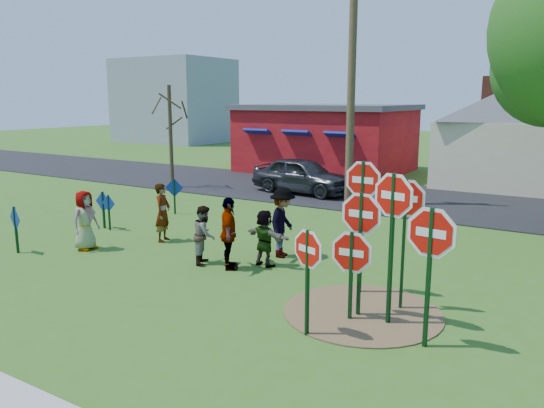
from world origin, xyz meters
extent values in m
plane|color=#38601B|center=(0.00, 0.00, 0.00)|extent=(120.00, 120.00, 0.00)
cube|color=black|center=(0.00, 11.50, 0.02)|extent=(120.00, 7.50, 0.04)
cylinder|color=brown|center=(4.50, -1.00, 0.01)|extent=(3.20, 3.20, 0.03)
cube|color=maroon|center=(-5.50, 18.00, 1.80)|extent=(9.00, 7.00, 3.60)
cube|color=#4C4C51|center=(-5.50, 18.00, 3.75)|extent=(9.40, 7.40, 0.30)
cube|color=navy|center=(-8.00, 14.40, 2.40)|extent=(1.60, 0.78, 0.45)
cube|color=navy|center=(-5.50, 14.40, 2.40)|extent=(1.60, 0.78, 0.45)
cube|color=navy|center=(-3.00, 14.40, 2.40)|extent=(1.60, 0.78, 0.45)
cube|color=beige|center=(5.50, 18.00, 1.60)|extent=(8.00, 7.00, 3.20)
pyramid|color=#4C4C51|center=(5.50, 18.00, 5.40)|extent=(9.40, 9.40, 2.20)
cube|color=brown|center=(3.50, 17.00, 4.60)|extent=(0.55, 0.55, 1.40)
cube|color=#8C939E|center=(-28.00, 30.00, 4.00)|extent=(10.00, 8.00, 8.00)
cube|color=black|center=(4.02, -2.49, 0.99)|extent=(0.07, 0.08, 1.98)
cylinder|color=white|center=(4.02, -2.49, 1.64)|extent=(0.91, 0.33, 0.96)
cylinder|color=red|center=(4.02, -2.49, 1.64)|extent=(0.79, 0.29, 0.83)
cube|color=white|center=(4.02, -2.49, 1.64)|extent=(0.40, 0.14, 0.12)
cube|color=black|center=(4.01, 0.03, 1.47)|extent=(0.06, 0.08, 2.95)
cylinder|color=white|center=(4.01, 0.03, 2.55)|extent=(1.11, 0.08, 1.11)
cylinder|color=red|center=(4.01, 0.03, 2.55)|extent=(0.95, 0.08, 0.95)
cube|color=white|center=(4.01, 0.03, 2.55)|extent=(0.49, 0.03, 0.14)
cylinder|color=gold|center=(4.01, 0.03, 2.55)|extent=(1.11, 0.08, 1.11)
cube|color=black|center=(5.12, -1.24, 1.46)|extent=(0.08, 0.09, 2.92)
cylinder|color=white|center=(5.12, -1.24, 2.51)|extent=(1.10, 0.31, 1.14)
cylinder|color=red|center=(5.12, -1.24, 2.51)|extent=(0.95, 0.27, 0.98)
cube|color=white|center=(5.12, -1.24, 2.51)|extent=(0.48, 0.13, 0.14)
cube|color=black|center=(5.09, -0.40, 1.35)|extent=(0.06, 0.08, 2.70)
cylinder|color=white|center=(5.09, -0.40, 2.32)|extent=(1.04, 0.15, 1.05)
cylinder|color=red|center=(5.09, -0.40, 2.32)|extent=(0.90, 0.14, 0.90)
cube|color=white|center=(5.09, -0.40, 2.32)|extent=(0.46, 0.07, 0.13)
cylinder|color=gold|center=(5.09, -0.40, 2.32)|extent=(1.04, 0.15, 1.05)
cube|color=black|center=(4.41, -1.44, 0.89)|extent=(0.06, 0.08, 1.77)
cylinder|color=white|center=(4.41, -1.44, 1.37)|extent=(1.12, 0.08, 1.12)
cylinder|color=red|center=(4.41, -1.44, 1.37)|extent=(0.96, 0.08, 0.96)
cube|color=white|center=(4.41, -1.44, 1.37)|extent=(0.49, 0.03, 0.14)
cube|color=black|center=(5.99, -1.81, 1.24)|extent=(0.07, 0.09, 2.48)
cylinder|color=white|center=(5.99, -1.81, 2.05)|extent=(1.18, 0.17, 1.19)
cylinder|color=red|center=(5.99, -1.81, 2.05)|extent=(1.02, 0.15, 1.02)
cube|color=white|center=(5.99, -1.81, 2.05)|extent=(0.52, 0.07, 0.15)
cylinder|color=gold|center=(5.99, -1.81, 2.05)|extent=(1.18, 0.16, 1.19)
cube|color=black|center=(4.47, -1.17, 1.24)|extent=(0.06, 0.08, 2.49)
cylinder|color=white|center=(4.47, -1.17, 2.08)|extent=(1.12, 0.05, 1.12)
cylinder|color=red|center=(4.47, -1.17, 2.08)|extent=(0.97, 0.04, 0.97)
cube|color=white|center=(4.47, -1.17, 2.08)|extent=(0.49, 0.02, 0.14)
cube|color=black|center=(-5.36, -2.08, 0.66)|extent=(0.07, 0.08, 1.32)
cube|color=navy|center=(-5.36, -2.08, 0.99)|extent=(0.68, 0.18, 0.70)
cube|color=black|center=(-5.21, 1.10, 0.59)|extent=(0.05, 0.06, 1.17)
cube|color=navy|center=(-5.21, 1.10, 0.90)|extent=(0.58, 0.03, 0.58)
cube|color=black|center=(-5.56, 1.19, 0.62)|extent=(0.06, 0.07, 1.23)
cube|color=navy|center=(-5.56, 1.19, 0.90)|extent=(0.71, 0.05, 0.71)
cube|color=black|center=(-5.04, 4.09, 0.66)|extent=(0.08, 0.08, 1.33)
cube|color=navy|center=(-5.04, 4.09, 1.00)|extent=(0.64, 0.32, 0.70)
imported|color=#425589|center=(-4.00, -0.83, 0.86)|extent=(0.58, 0.86, 1.71)
imported|color=#277B67|center=(-2.75, 1.01, 0.88)|extent=(0.60, 0.74, 1.77)
imported|color=#9B5035|center=(-0.30, -0.05, 0.77)|extent=(0.87, 0.93, 1.54)
imported|color=#313236|center=(1.15, 1.50, 0.96)|extent=(0.94, 1.35, 1.91)
imported|color=#4C2753|center=(0.54, -0.13, 0.92)|extent=(1.00, 1.14, 1.85)
imported|color=#255B39|center=(1.16, 0.58, 0.74)|extent=(1.43, 0.68, 1.48)
imported|color=#323338|center=(-3.01, 10.36, 0.85)|extent=(4.90, 2.38, 1.61)
cylinder|color=#4C3823|center=(-0.22, 9.12, 5.04)|extent=(0.31, 0.31, 10.09)
cylinder|color=#382819|center=(-9.16, 8.53, 2.44)|extent=(0.18, 0.18, 4.87)
camera|label=1|loc=(8.21, -10.54, 4.27)|focal=35.00mm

